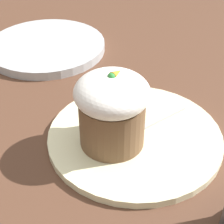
# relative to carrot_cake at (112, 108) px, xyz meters

# --- Properties ---
(ground_plane) EXTENTS (4.00, 4.00, 0.00)m
(ground_plane) POSITION_rel_carrot_cake_xyz_m (0.03, -0.02, -0.07)
(ground_plane) COLOR #513323
(dessert_plate) EXTENTS (0.24, 0.24, 0.01)m
(dessert_plate) POSITION_rel_carrot_cake_xyz_m (0.03, -0.02, -0.06)
(dessert_plate) COLOR beige
(dessert_plate) RESTS_ON ground_plane
(carrot_cake) EXTENTS (0.10, 0.10, 0.11)m
(carrot_cake) POSITION_rel_carrot_cake_xyz_m (0.00, 0.00, 0.00)
(carrot_cake) COLOR brown
(carrot_cake) RESTS_ON dessert_plate
(spoon) EXTENTS (0.13, 0.06, 0.01)m
(spoon) POSITION_rel_carrot_cake_xyz_m (0.04, -0.02, -0.05)
(spoon) COLOR #B7B7BC
(spoon) RESTS_ON dessert_plate
(side_plate) EXTENTS (0.23, 0.23, 0.02)m
(side_plate) POSITION_rel_carrot_cake_xyz_m (0.16, 0.27, -0.06)
(side_plate) COLOR #B2B7BC
(side_plate) RESTS_ON ground_plane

